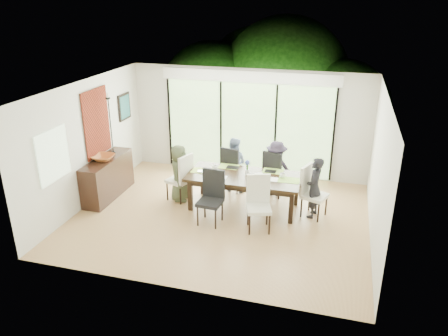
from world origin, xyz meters
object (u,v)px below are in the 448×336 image
(chair_right_end, at_px, (315,192))
(person_right_end, at_px, (314,188))
(cup_a, at_px, (215,167))
(cup_b, at_px, (250,176))
(sideboard, at_px, (108,178))
(person_left_end, at_px, (179,173))
(person_far_right, at_px, (276,169))
(chair_far_right, at_px, (276,172))
(chair_left_end, at_px, (179,177))
(laptop, at_px, (205,172))
(chair_near_right, at_px, (259,205))
(chair_far_left, at_px, (234,168))
(vase, at_px, (247,172))
(table_top, at_px, (244,177))
(bowl, at_px, (103,158))
(person_far_left, at_px, (234,164))
(chair_near_left, at_px, (210,198))

(chair_right_end, xyz_separation_m, person_right_end, (-0.02, 0.00, 0.10))
(cup_a, height_order, cup_b, cup_a)
(person_right_end, xyz_separation_m, sideboard, (-4.61, -0.27, -0.19))
(person_left_end, relative_size, person_far_right, 1.00)
(chair_far_right, bearing_deg, person_right_end, 155.08)
(chair_left_end, bearing_deg, laptop, 100.52)
(chair_near_right, bearing_deg, person_right_end, 24.34)
(cup_a, bearing_deg, chair_far_left, 70.35)
(chair_far_right, xyz_separation_m, cup_a, (-1.25, -0.70, 0.25))
(chair_right_end, relative_size, person_far_right, 0.85)
(chair_far_right, height_order, vase, chair_far_right)
(chair_left_end, xyz_separation_m, person_left_end, (0.02, 0.00, 0.10))
(table_top, relative_size, chair_left_end, 2.18)
(table_top, height_order, chair_far_right, chair_far_right)
(person_left_end, xyz_separation_m, laptop, (0.63, -0.10, 0.12))
(chair_far_right, height_order, sideboard, chair_far_right)
(cup_a, distance_m, cup_b, 0.89)
(cup_b, bearing_deg, person_left_end, 176.49)
(sideboard, distance_m, bowl, 0.53)
(cup_a, bearing_deg, person_far_right, 28.55)
(chair_left_end, distance_m, person_right_end, 2.98)
(person_far_right, distance_m, cup_b, 1.02)
(person_far_right, bearing_deg, chair_near_right, 88.08)
(chair_near_right, bearing_deg, chair_left_end, 139.23)
(chair_far_right, xyz_separation_m, person_right_end, (0.93, -0.85, 0.10))
(chair_far_left, xyz_separation_m, person_far_right, (1.00, -0.02, 0.10))
(person_right_end, bearing_deg, person_far_left, -103.47)
(table_top, height_order, chair_right_end, chair_right_end)
(chair_far_left, height_order, person_far_left, person_far_left)
(table_top, xyz_separation_m, chair_near_right, (0.50, -0.87, -0.17))
(chair_near_left, bearing_deg, person_far_right, 62.48)
(table_top, distance_m, chair_far_right, 1.03)
(chair_near_right, relative_size, person_right_end, 0.85)
(chair_near_left, bearing_deg, bowl, 173.49)
(chair_far_right, relative_size, laptop, 3.33)
(cup_a, xyz_separation_m, sideboard, (-2.43, -0.42, -0.35))
(chair_right_end, distance_m, laptop, 2.36)
(chair_right_end, height_order, cup_a, chair_right_end)
(chair_right_end, relative_size, person_right_end, 0.85)
(chair_right_end, bearing_deg, cup_b, 114.25)
(chair_left_end, height_order, chair_far_right, same)
(chair_left_end, xyz_separation_m, person_far_left, (1.05, 0.83, 0.10))
(cup_b, bearing_deg, person_right_end, 4.30)
(sideboard, xyz_separation_m, bowl, (0.00, -0.10, 0.52))
(person_left_end, xyz_separation_m, bowl, (-1.65, -0.37, 0.33))
(vase, bearing_deg, chair_far_right, 57.99)
(chair_right_end, distance_m, chair_far_left, 2.13)
(person_left_end, relative_size, laptop, 3.91)
(chair_right_end, height_order, person_left_end, person_left_end)
(chair_right_end, bearing_deg, chair_left_end, 110.01)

